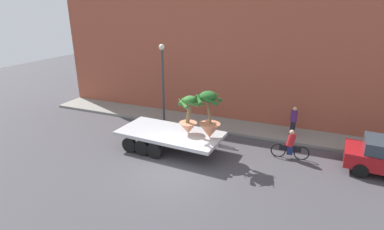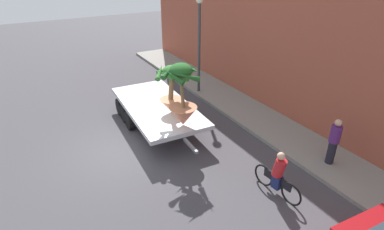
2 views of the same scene
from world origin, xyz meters
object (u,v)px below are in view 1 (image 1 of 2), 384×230
flatbed_trailer (166,135)px  cyclist (290,146)px  pedestrian_near_gate (293,121)px  potted_palm_middle (209,117)px  street_lamp (163,73)px  potted_palm_rear (189,116)px

flatbed_trailer → cyclist: (6.12, 1.37, -0.10)m
pedestrian_near_gate → flatbed_trailer: bearing=-146.4°
flatbed_trailer → potted_palm_middle: (2.30, 0.12, 1.27)m
cyclist → street_lamp: size_ratio=0.38×
pedestrian_near_gate → cyclist: bearing=-87.2°
flatbed_trailer → potted_palm_middle: potted_palm_middle is taller
flatbed_trailer → potted_palm_middle: 2.63m
flatbed_trailer → pedestrian_near_gate: bearing=33.6°
pedestrian_near_gate → street_lamp: 8.19m
cyclist → pedestrian_near_gate: (-0.13, 2.61, 0.37)m
cyclist → street_lamp: (-8.00, 1.96, 2.56)m
flatbed_trailer → potted_palm_middle: size_ratio=2.72×
potted_palm_middle → cyclist: size_ratio=1.29×
potted_palm_middle → street_lamp: (-4.18, 3.21, 1.19)m
flatbed_trailer → cyclist: bearing=12.6°
potted_palm_rear → potted_palm_middle: bearing=-5.5°
potted_palm_rear → pedestrian_near_gate: (4.78, 3.75, -0.90)m
street_lamp → potted_palm_middle: bearing=-37.5°
potted_palm_middle → cyclist: potted_palm_middle is taller
potted_palm_middle → pedestrian_near_gate: 5.43m
pedestrian_near_gate → street_lamp: street_lamp is taller
potted_palm_middle → pedestrian_near_gate: size_ratio=1.38×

